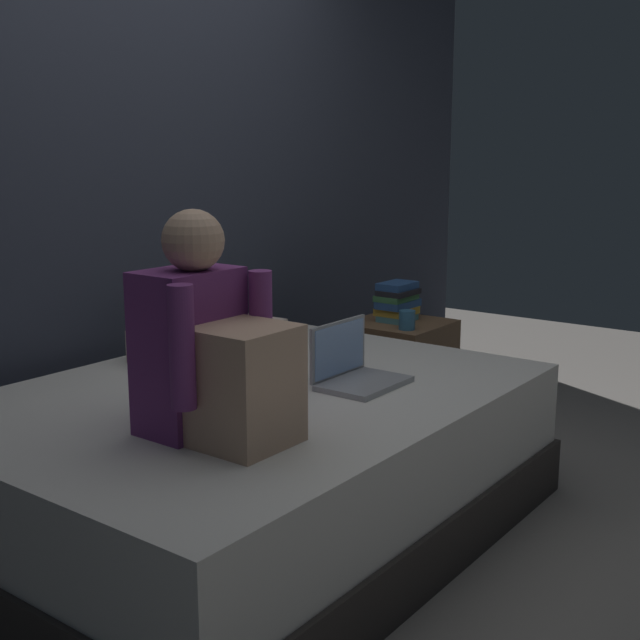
{
  "coord_description": "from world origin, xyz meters",
  "views": [
    {
      "loc": [
        -2.24,
        -1.54,
        1.33
      ],
      "look_at": [
        -0.06,
        0.1,
        0.77
      ],
      "focal_mm": 45.83,
      "sensor_mm": 36.0,
      "label": 1
    }
  ],
  "objects": [
    {
      "name": "ground_plane",
      "position": [
        0.0,
        0.0,
        0.0
      ],
      "size": [
        8.0,
        8.0,
        0.0
      ],
      "primitive_type": "plane",
      "color": "gray"
    },
    {
      "name": "wall_back",
      "position": [
        0.0,
        1.2,
        1.35
      ],
      "size": [
        5.6,
        0.1,
        2.7
      ],
      "primitive_type": "cube",
      "color": "#383D4C",
      "rests_on": "ground_plane"
    },
    {
      "name": "bed",
      "position": [
        -0.2,
        0.3,
        0.26
      ],
      "size": [
        2.0,
        1.5,
        0.52
      ],
      "color": "#332D2B",
      "rests_on": "ground_plane"
    },
    {
      "name": "nightstand",
      "position": [
        1.1,
        0.49,
        0.26
      ],
      "size": [
        0.44,
        0.46,
        0.52
      ],
      "color": "brown",
      "rests_on": "ground_plane"
    },
    {
      "name": "person_sitting",
      "position": [
        -0.61,
        0.08,
        0.77
      ],
      "size": [
        0.39,
        0.44,
        0.66
      ],
      "color": "#75337A",
      "rests_on": "bed"
    },
    {
      "name": "laptop",
      "position": [
        0.07,
        0.05,
        0.58
      ],
      "size": [
        0.32,
        0.23,
        0.22
      ],
      "color": "#9EA0A5",
      "rests_on": "bed"
    },
    {
      "name": "pillow",
      "position": [
        0.06,
        0.75,
        0.59
      ],
      "size": [
        0.56,
        0.36,
        0.13
      ],
      "primitive_type": "cube",
      "color": "beige",
      "rests_on": "bed"
    },
    {
      "name": "book_stack",
      "position": [
        1.12,
        0.52,
        0.62
      ],
      "size": [
        0.22,
        0.16,
        0.19
      ],
      "color": "teal",
      "rests_on": "nightstand"
    },
    {
      "name": "mug",
      "position": [
        0.97,
        0.37,
        0.57
      ],
      "size": [
        0.08,
        0.08,
        0.09
      ],
      "primitive_type": "cylinder",
      "color": "teal",
      "rests_on": "nightstand"
    },
    {
      "name": "clothes_pile",
      "position": [
        0.34,
        0.67,
        0.56
      ],
      "size": [
        0.29,
        0.17,
        0.09
      ],
      "color": "#3D4C8E",
      "rests_on": "bed"
    }
  ]
}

